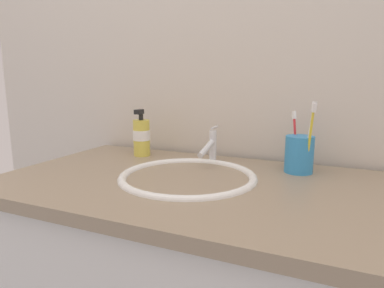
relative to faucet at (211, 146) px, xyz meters
name	(u,v)px	position (x,y,z in m)	size (l,w,h in m)	color
tiled_wall_back	(236,54)	(0.03, 0.15, 0.30)	(2.29, 0.04, 2.40)	beige
sink_basin	(188,193)	(0.00, -0.18, -0.10)	(0.39, 0.39, 0.13)	white
faucet	(211,146)	(0.00, 0.00, 0.00)	(0.02, 0.15, 0.12)	silver
toothbrush_cup	(299,154)	(0.28, 0.00, 0.00)	(0.08, 0.08, 0.11)	#338CCC
toothbrush_yellow	(310,135)	(0.31, -0.04, 0.06)	(0.02, 0.04, 0.20)	yellow
toothbrush_red	(295,136)	(0.26, 0.02, 0.05)	(0.03, 0.04, 0.17)	red
toothbrush_purple	(310,132)	(0.30, 0.02, 0.06)	(0.03, 0.04, 0.20)	purple
toothbrush_white	(309,134)	(0.30, -0.02, 0.06)	(0.03, 0.04, 0.20)	white
soap_dispenser	(142,137)	(-0.27, 0.00, 0.01)	(0.06, 0.06, 0.17)	#DBCC4C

